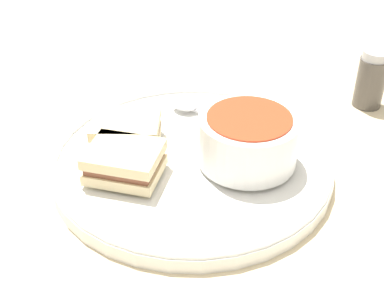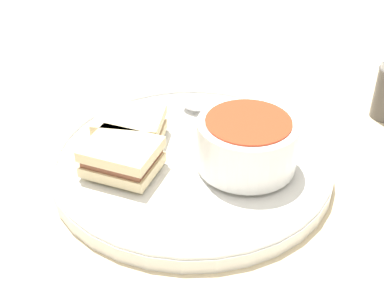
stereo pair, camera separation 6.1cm
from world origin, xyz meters
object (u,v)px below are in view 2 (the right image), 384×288
at_px(sandwich_half_near, 130,127).
at_px(sandwich_half_far, 122,157).
at_px(soup_bowl, 247,143).
at_px(spoon, 202,108).

relative_size(sandwich_half_near, sandwich_half_far, 1.03).
bearing_deg(sandwich_half_near, sandwich_half_far, 45.53).
relative_size(soup_bowl, sandwich_half_near, 1.10).
height_order(soup_bowl, sandwich_half_near, soup_bowl).
bearing_deg(sandwich_half_near, soup_bowl, 117.18).
distance_m(soup_bowl, spoon, 0.13).
height_order(soup_bowl, sandwich_half_far, soup_bowl).
relative_size(spoon, sandwich_half_near, 1.25).
bearing_deg(spoon, sandwich_half_near, 69.35).
xyz_separation_m(spoon, sandwich_half_far, (0.15, 0.04, 0.01)).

